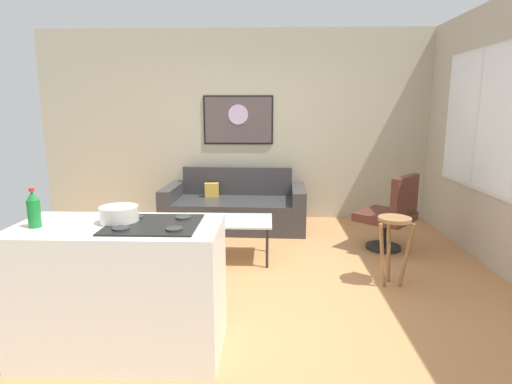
{
  "coord_description": "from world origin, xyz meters",
  "views": [
    {
      "loc": [
        0.26,
        -3.94,
        1.68
      ],
      "look_at": [
        0.1,
        0.9,
        0.7
      ],
      "focal_mm": 29.48,
      "sensor_mm": 36.0,
      "label": 1
    }
  ],
  "objects_px": {
    "bar_stool": "(394,234)",
    "mixing_bowl": "(119,215)",
    "soda_bottle": "(34,210)",
    "wall_painting": "(238,120)",
    "armchair": "(391,213)",
    "couch": "(235,208)",
    "coffee_table": "(227,223)"
  },
  "relations": [
    {
      "from": "coffee_table",
      "to": "wall_painting",
      "type": "xyz_separation_m",
      "value": [
        0.0,
        1.83,
        1.08
      ]
    },
    {
      "from": "coffee_table",
      "to": "bar_stool",
      "type": "xyz_separation_m",
      "value": [
        1.65,
        -0.65,
        0.09
      ]
    },
    {
      "from": "mixing_bowl",
      "to": "soda_bottle",
      "type": "bearing_deg",
      "value": -165.86
    },
    {
      "from": "soda_bottle",
      "to": "couch",
      "type": "bearing_deg",
      "value": 71.87
    },
    {
      "from": "bar_stool",
      "to": "mixing_bowl",
      "type": "height_order",
      "value": "mixing_bowl"
    },
    {
      "from": "wall_painting",
      "to": "mixing_bowl",
      "type": "bearing_deg",
      "value": -98.6
    },
    {
      "from": "mixing_bowl",
      "to": "couch",
      "type": "bearing_deg",
      "value": 80.15
    },
    {
      "from": "couch",
      "to": "coffee_table",
      "type": "height_order",
      "value": "couch"
    },
    {
      "from": "couch",
      "to": "bar_stool",
      "type": "xyz_separation_m",
      "value": [
        1.66,
        -1.94,
        0.23
      ]
    },
    {
      "from": "couch",
      "to": "coffee_table",
      "type": "distance_m",
      "value": 1.29
    },
    {
      "from": "armchair",
      "to": "mixing_bowl",
      "type": "relative_size",
      "value": 3.53
    },
    {
      "from": "armchair",
      "to": "bar_stool",
      "type": "bearing_deg",
      "value": -104.72
    },
    {
      "from": "couch",
      "to": "bar_stool",
      "type": "height_order",
      "value": "couch"
    },
    {
      "from": "mixing_bowl",
      "to": "wall_painting",
      "type": "bearing_deg",
      "value": 81.4
    },
    {
      "from": "armchair",
      "to": "soda_bottle",
      "type": "height_order",
      "value": "soda_bottle"
    },
    {
      "from": "bar_stool",
      "to": "wall_painting",
      "type": "relative_size",
      "value": 0.65
    },
    {
      "from": "couch",
      "to": "coffee_table",
      "type": "relative_size",
      "value": 1.98
    },
    {
      "from": "coffee_table",
      "to": "bar_stool",
      "type": "distance_m",
      "value": 1.77
    },
    {
      "from": "soda_bottle",
      "to": "mixing_bowl",
      "type": "height_order",
      "value": "soda_bottle"
    },
    {
      "from": "coffee_table",
      "to": "couch",
      "type": "bearing_deg",
      "value": 90.65
    },
    {
      "from": "bar_stool",
      "to": "mixing_bowl",
      "type": "xyz_separation_m",
      "value": [
        -2.19,
        -1.11,
        0.46
      ]
    },
    {
      "from": "soda_bottle",
      "to": "wall_painting",
      "type": "height_order",
      "value": "wall_painting"
    },
    {
      "from": "bar_stool",
      "to": "mixing_bowl",
      "type": "distance_m",
      "value": 2.5
    },
    {
      "from": "couch",
      "to": "mixing_bowl",
      "type": "height_order",
      "value": "mixing_bowl"
    },
    {
      "from": "mixing_bowl",
      "to": "bar_stool",
      "type": "bearing_deg",
      "value": 26.9
    },
    {
      "from": "bar_stool",
      "to": "wall_painting",
      "type": "distance_m",
      "value": 3.14
    },
    {
      "from": "armchair",
      "to": "bar_stool",
      "type": "height_order",
      "value": "armchair"
    },
    {
      "from": "coffee_table",
      "to": "soda_bottle",
      "type": "distance_m",
      "value": 2.25
    },
    {
      "from": "soda_bottle",
      "to": "mixing_bowl",
      "type": "relative_size",
      "value": 1.0
    },
    {
      "from": "bar_stool",
      "to": "coffee_table",
      "type": "bearing_deg",
      "value": 158.32
    },
    {
      "from": "soda_bottle",
      "to": "wall_painting",
      "type": "xyz_separation_m",
      "value": [
        1.06,
        3.73,
        0.47
      ]
    },
    {
      "from": "mixing_bowl",
      "to": "wall_painting",
      "type": "relative_size",
      "value": 0.25
    }
  ]
}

